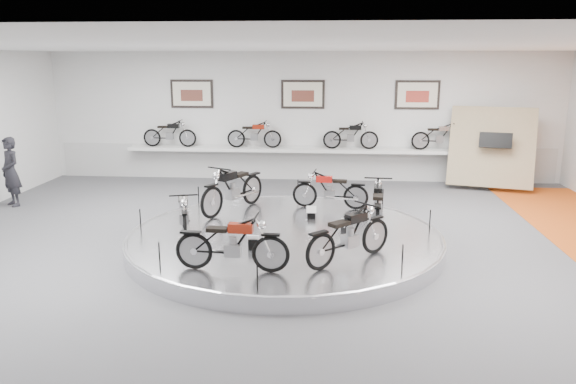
# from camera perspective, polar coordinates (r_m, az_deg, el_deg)

# --- Properties ---
(floor) EXTENTS (16.00, 16.00, 0.00)m
(floor) POSITION_cam_1_polar(r_m,az_deg,el_deg) (11.31, -0.46, -6.10)
(floor) COLOR #4D4E50
(floor) RESTS_ON ground
(ceiling) EXTENTS (16.00, 16.00, 0.00)m
(ceiling) POSITION_cam_1_polar(r_m,az_deg,el_deg) (10.66, -0.50, 14.61)
(ceiling) COLOR white
(ceiling) RESTS_ON wall_back
(wall_back) EXTENTS (16.00, 0.00, 16.00)m
(wall_back) POSITION_cam_1_polar(r_m,az_deg,el_deg) (17.73, 1.51, 7.64)
(wall_back) COLOR silver
(wall_back) RESTS_ON floor
(wall_front) EXTENTS (16.00, 0.00, 16.00)m
(wall_front) POSITION_cam_1_polar(r_m,az_deg,el_deg) (4.14, -9.15, -12.15)
(wall_front) COLOR silver
(wall_front) RESTS_ON floor
(dado_band) EXTENTS (15.68, 0.04, 1.10)m
(dado_band) POSITION_cam_1_polar(r_m,az_deg,el_deg) (17.92, 1.48, 3.01)
(dado_band) COLOR #BCBCBA
(dado_band) RESTS_ON floor
(display_platform) EXTENTS (6.40, 6.40, 0.30)m
(display_platform) POSITION_cam_1_polar(r_m,az_deg,el_deg) (11.54, -0.33, -4.91)
(display_platform) COLOR silver
(display_platform) RESTS_ON floor
(platform_rim) EXTENTS (6.40, 6.40, 0.10)m
(platform_rim) POSITION_cam_1_polar(r_m,az_deg,el_deg) (11.50, -0.33, -4.34)
(platform_rim) COLOR #B2B2BA
(platform_rim) RESTS_ON display_platform
(shelf) EXTENTS (11.00, 0.55, 0.10)m
(shelf) POSITION_cam_1_polar(r_m,az_deg,el_deg) (17.56, 1.44, 4.29)
(shelf) COLOR silver
(shelf) RESTS_ON wall_back
(poster_left) EXTENTS (1.35, 0.06, 0.88)m
(poster_left) POSITION_cam_1_polar(r_m,az_deg,el_deg) (18.16, -9.74, 9.81)
(poster_left) COLOR silver
(poster_left) RESTS_ON wall_back
(poster_center) EXTENTS (1.35, 0.06, 0.88)m
(poster_center) POSITION_cam_1_polar(r_m,az_deg,el_deg) (17.64, 1.52, 9.89)
(poster_center) COLOR silver
(poster_center) RESTS_ON wall_back
(poster_right) EXTENTS (1.35, 0.06, 0.88)m
(poster_right) POSITION_cam_1_polar(r_m,az_deg,el_deg) (17.80, 13.01, 9.59)
(poster_right) COLOR silver
(poster_right) RESTS_ON wall_back
(display_panel) EXTENTS (2.56, 1.52, 2.30)m
(display_panel) POSITION_cam_1_polar(r_m,az_deg,el_deg) (17.54, 19.97, 4.31)
(display_panel) COLOR tan
(display_panel) RESTS_ON floor
(shelf_bike_a) EXTENTS (1.22, 0.43, 0.73)m
(shelf_bike_a) POSITION_cam_1_polar(r_m,az_deg,el_deg) (18.22, -11.93, 5.66)
(shelf_bike_a) COLOR black
(shelf_bike_a) RESTS_ON shelf
(shelf_bike_b) EXTENTS (1.22, 0.43, 0.73)m
(shelf_bike_b) POSITION_cam_1_polar(r_m,az_deg,el_deg) (17.65, -3.45, 5.68)
(shelf_bike_b) COLOR maroon
(shelf_bike_b) RESTS_ON shelf
(shelf_bike_c) EXTENTS (1.22, 0.43, 0.73)m
(shelf_bike_c) POSITION_cam_1_polar(r_m,az_deg,el_deg) (17.49, 6.38, 5.55)
(shelf_bike_c) COLOR black
(shelf_bike_c) RESTS_ON shelf
(shelf_bike_d) EXTENTS (1.22, 0.43, 0.73)m
(shelf_bike_d) POSITION_cam_1_polar(r_m,az_deg,el_deg) (17.78, 15.15, 5.30)
(shelf_bike_d) COLOR #A9AAAE
(shelf_bike_d) RESTS_ON shelf
(bike_a) EXTENTS (0.73, 1.77, 1.02)m
(bike_a) POSITION_cam_1_polar(r_m,az_deg,el_deg) (11.79, 9.08, -1.34)
(bike_a) COLOR black
(bike_a) RESTS_ON display_platform
(bike_b) EXTENTS (1.59, 0.72, 0.90)m
(bike_b) POSITION_cam_1_polar(r_m,az_deg,el_deg) (13.31, 4.31, 0.23)
(bike_b) COLOR #B5140E
(bike_b) RESTS_ON display_platform
(bike_c) EXTENTS (1.49, 1.98, 1.11)m
(bike_c) POSITION_cam_1_polar(r_m,az_deg,el_deg) (13.07, -5.63, 0.42)
(bike_c) COLOR black
(bike_c) RESTS_ON display_platform
(bike_d) EXTENTS (0.99, 1.69, 0.94)m
(bike_d) POSITION_cam_1_polar(r_m,az_deg,el_deg) (11.44, -10.54, -2.07)
(bike_d) COLOR #A9AAAE
(bike_d) RESTS_ON display_platform
(bike_e) EXTENTS (1.67, 0.66, 0.97)m
(bike_e) POSITION_cam_1_polar(r_m,az_deg,el_deg) (9.41, -5.72, -5.20)
(bike_e) COLOR maroon
(bike_e) RESTS_ON display_platform
(bike_f) EXTENTS (1.63, 1.59, 0.99)m
(bike_f) POSITION_cam_1_polar(r_m,az_deg,el_deg) (9.84, 6.24, -4.31)
(bike_f) COLOR black
(bike_f) RESTS_ON display_platform
(visitor) EXTENTS (0.79, 0.74, 1.82)m
(visitor) POSITION_cam_1_polar(r_m,az_deg,el_deg) (16.29, -26.34, 1.85)
(visitor) COLOR black
(visitor) RESTS_ON floor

